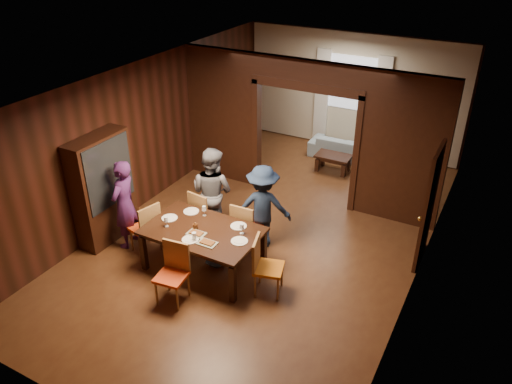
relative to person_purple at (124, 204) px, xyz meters
The scene contains 32 objects.
floor 2.68m from the person_purple, 36.68° to the left, with size 9.00×9.00×0.00m, color #4B2715.
ceiling 3.29m from the person_purple, 36.68° to the left, with size 5.50×9.00×0.02m, color silver.
room_walls 4.04m from the person_purple, 59.01° to the left, with size 5.52×9.01×2.90m.
person_purple is the anchor object (origin of this frame).
person_grey 1.56m from the person_purple, 42.74° to the left, with size 0.84×0.65×1.72m, color #585960.
person_navy 2.42m from the person_purple, 28.49° to the left, with size 1.00×0.58×1.55m, color #19263F.
sofa 5.86m from the person_purple, 67.12° to the left, with size 1.85×0.72×0.54m, color #8FA9BC.
serving_bowl 1.73m from the person_purple, ahead, with size 0.33×0.33×0.08m, color black.
dining_table 1.65m from the person_purple, ahead, with size 1.88×1.17×0.76m, color black.
coffee_table 5.09m from the person_purple, 64.15° to the left, with size 0.80×0.50×0.40m, color black.
chair_left 0.53m from the person_purple, ahead, with size 0.44×0.44×0.97m, color #DD4614, non-canonical shape.
chair_right 2.85m from the person_purple, ahead, with size 0.44×0.44×0.97m, color #C36512, non-canonical shape.
chair_far_l 1.44m from the person_purple, 38.65° to the left, with size 0.44×0.44×0.97m, color red, non-canonical shape.
chair_far_r 2.18m from the person_purple, 23.89° to the left, with size 0.44×0.44×0.97m, color red, non-canonical shape.
chair_near 1.86m from the person_purple, 28.02° to the right, with size 0.44×0.44×0.97m, color red, non-canonical shape.
hutch 0.51m from the person_purple, behind, with size 0.40×1.20×2.00m, color black.
door_right 5.17m from the person_purple, 23.10° to the left, with size 0.06×0.90×2.10m, color black.
window_far 6.37m from the person_purple, 71.05° to the left, with size 1.20×0.03×1.30m, color silver.
curtain_left 6.08m from the person_purple, 77.64° to the left, with size 0.35×0.06×2.40m, color white.
curtain_right 6.57m from the person_purple, 64.72° to the left, with size 0.35×0.06×2.40m, color white.
plate_left 0.91m from the person_purple, ahead, with size 0.27×0.27×0.01m, color silver.
plate_far_l 1.19m from the person_purple, 21.77° to the left, with size 0.27×0.27×0.01m, color silver.
plate_far_r 2.10m from the person_purple, 11.63° to the left, with size 0.27×0.27×0.01m, color silver.
plate_right 2.29m from the person_purple, ahead, with size 0.27×0.27×0.01m, color silver.
plate_near 1.61m from the person_purple, ahead, with size 0.27×0.27×0.01m, color silver.
platter_a 1.58m from the person_purple, ahead, with size 0.30×0.20×0.04m, color gray.
platter_b 1.89m from the person_purple, ahead, with size 0.30×0.20×0.04m, color gray.
wineglass_left 1.02m from the person_purple, ahead, with size 0.08×0.08×0.18m, color white, non-canonical shape.
wineglass_far 1.44m from the person_purple, 17.98° to the left, with size 0.08×0.08×0.18m, color white, non-canonical shape.
wineglass_right 2.23m from the person_purple, ahead, with size 0.08×0.08×0.18m, color silver, non-canonical shape.
tumbler 1.66m from the person_purple, ahead, with size 0.07×0.07×0.14m, color white.
condiment_jar 1.47m from the person_purple, ahead, with size 0.08×0.08×0.11m, color #472510, non-canonical shape.
Camera 1 is at (3.53, -7.04, 5.24)m, focal length 35.00 mm.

